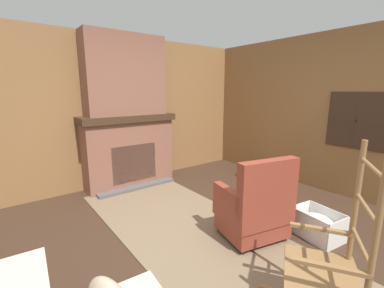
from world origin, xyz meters
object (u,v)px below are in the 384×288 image
oil_lamp_vase (113,110)px  armchair (255,209)px  rocking_chair (329,274)px  laundry_basket (318,224)px  storage_case (145,109)px  firewood_stack (249,171)px

oil_lamp_vase → armchair: bearing=13.6°
rocking_chair → laundry_basket: rocking_chair is taller
rocking_chair → oil_lamp_vase: oil_lamp_vase is taller
rocking_chair → laundry_basket: bearing=-93.5°
storage_case → rocking_chair: bearing=-8.2°
armchair → oil_lamp_vase: (-2.50, -0.60, 0.97)m
rocking_chair → firewood_stack: size_ratio=2.75×
laundry_basket → oil_lamp_vase: oil_lamp_vase is taller
firewood_stack → armchair: bearing=-48.6°
rocking_chair → oil_lamp_vase: (-3.53, -0.09, 0.89)m
armchair → storage_case: 2.68m
rocking_chair → storage_case: bearing=-40.3°
armchair → laundry_basket: size_ratio=1.79×
armchair → storage_case: size_ratio=3.50×
rocking_chair → storage_case: size_ratio=4.80×
laundry_basket → armchair: bearing=-124.4°
laundry_basket → rocking_chair: bearing=-61.3°
rocking_chair → firewood_stack: bearing=-73.4°
armchair → laundry_basket: bearing=-111.2°
oil_lamp_vase → storage_case: (0.00, 0.60, -0.01)m
armchair → firewood_stack: size_ratio=2.01×
armchair → laundry_basket: (0.41, 0.61, -0.20)m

